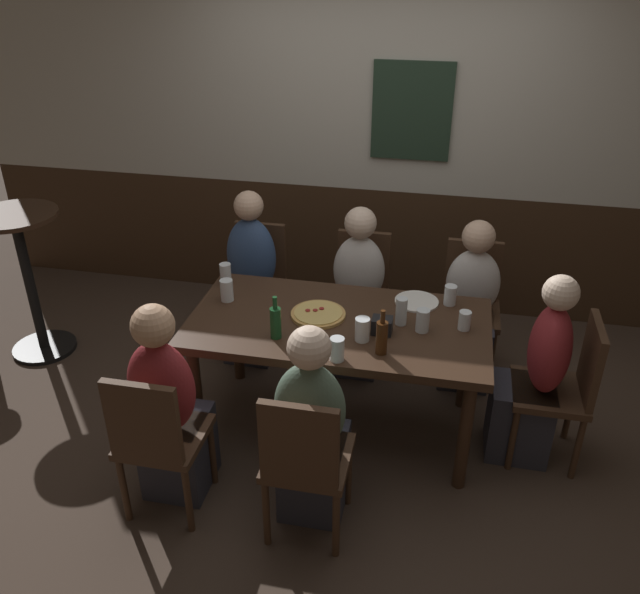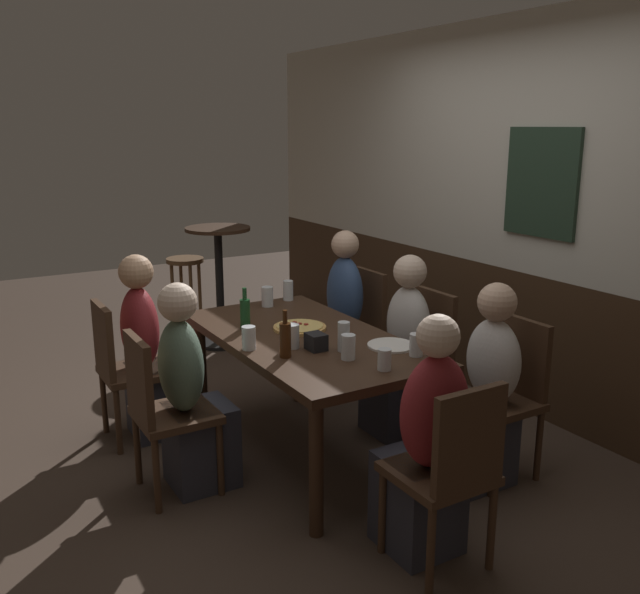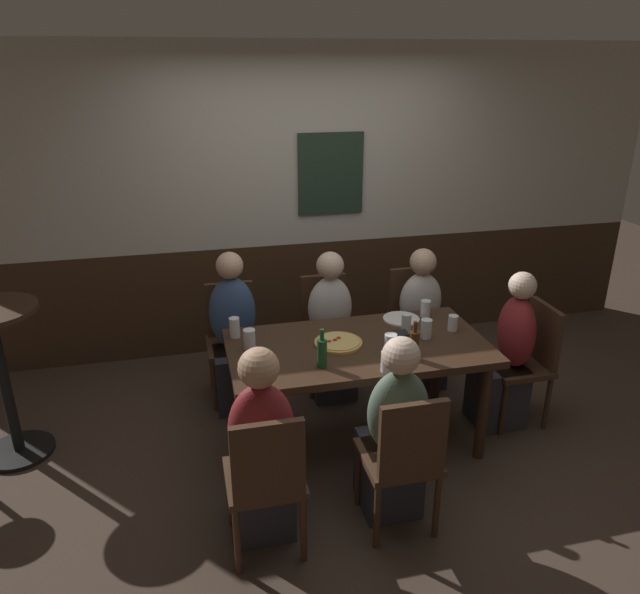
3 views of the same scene
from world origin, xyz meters
The scene contains 29 objects.
ground_plane centered at (0.00, 0.00, 0.00)m, with size 12.00×12.00×0.00m, color #423328.
wall_back centered at (0.00, 1.65, 1.30)m, with size 6.40×0.13×2.60m.
dining_table centered at (0.00, 0.00, 0.66)m, with size 1.68×0.88×0.74m.
chair_mid_far centered at (0.00, 0.85, 0.50)m, with size 0.40×0.40×0.88m.
chair_right_far centered at (0.74, 0.85, 0.50)m, with size 0.40×0.40×0.88m.
chair_left_far centered at (-0.74, 0.85, 0.50)m, with size 0.40×0.40×0.88m.
chair_head_east centered at (1.25, 0.00, 0.50)m, with size 0.40×0.40×0.88m.
chair_left_near centered at (-0.74, -0.85, 0.50)m, with size 0.40×0.40×0.88m.
chair_mid_near centered at (0.00, -0.85, 0.50)m, with size 0.40×0.40×0.88m.
person_mid_far centered at (0.00, 0.69, 0.48)m, with size 0.34×0.37×1.14m.
person_right_far centered at (0.74, 0.69, 0.47)m, with size 0.34×0.37×1.11m.
person_left_far centered at (-0.74, 0.69, 0.50)m, with size 0.34×0.37×1.19m.
person_head_east centered at (1.09, 0.00, 0.48)m, with size 0.37×0.34×1.14m.
person_left_near centered at (-0.74, -0.69, 0.49)m, with size 0.34×0.37×1.16m.
person_mid_near centered at (0.00, -0.69, 0.48)m, with size 0.34×0.37×1.13m.
pizza centered at (-0.12, 0.03, 0.75)m, with size 0.31×0.31×0.03m.
highball_clear centered at (0.46, -0.01, 0.80)m, with size 0.07×0.07×0.13m.
beer_glass_half centered at (0.06, -0.38, 0.79)m, with size 0.07×0.07×0.13m.
tumbler_water centered at (0.60, 0.32, 0.79)m, with size 0.07×0.07×0.12m.
tumbler_short centered at (0.16, -0.17, 0.80)m, with size 0.08×0.08×0.13m.
beer_glass_tall centered at (-0.69, 0.10, 0.80)m, with size 0.08×0.08×0.13m.
pint_glass_amber centered at (-0.76, 0.30, 0.80)m, with size 0.07×0.07×0.14m.
pint_glass_pale centered at (0.68, 0.06, 0.79)m, with size 0.07×0.07×0.11m.
pint_glass_stout centered at (0.34, 0.04, 0.81)m, with size 0.06×0.06×0.16m.
beer_bottle_green centered at (-0.30, -0.24, 0.84)m, with size 0.06×0.06×0.25m.
beer_bottle_brown centered at (0.27, -0.27, 0.84)m, with size 0.06×0.06×0.25m.
plate_white_large centered at (0.41, 0.30, 0.75)m, with size 0.26×0.26×0.01m, color white.
condiment_caddy centered at (0.25, -0.07, 0.79)m, with size 0.11×0.09×0.09m, color black.
side_bar_table centered at (-2.23, 0.39, 0.62)m, with size 0.56×0.56×1.05m.
Camera 3 is at (-1.04, -3.29, 2.45)m, focal length 33.36 mm.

